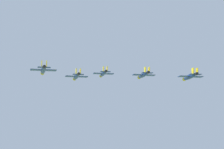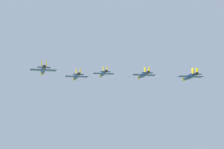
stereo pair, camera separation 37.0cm
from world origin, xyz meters
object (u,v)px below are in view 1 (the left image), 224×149
jet_lead (103,74)px  jet_left_outer (43,70)px  jet_right_wingman (143,75)px  jet_right_outer (190,77)px  jet_left_wingman (76,76)px

jet_lead → jet_left_outer: (9.74, 39.72, -4.84)m
jet_lead → jet_right_wingman: size_ratio=0.99×
jet_right_outer → jet_left_outer: bearing=90.8°
jet_left_outer → jet_right_outer: (-47.38, -23.71, -0.55)m
jet_left_wingman → jet_right_wingman: jet_right_wingman is taller
jet_left_wingman → jet_left_outer: bearing=138.8°
jet_right_wingman → jet_lead: bearing=39.3°
jet_left_outer → jet_right_wingman: bearing=-68.7°
jet_right_wingman → jet_left_outer: 42.73m
jet_lead → jet_left_wingman: size_ratio=1.02×
jet_lead → jet_left_outer: jet_lead is taller
jet_lead → jet_right_wingman: jet_lead is taller
jet_left_outer → jet_right_outer: size_ratio=0.98×
jet_left_wingman → jet_right_outer: jet_left_wingman is taller
jet_left_outer → jet_left_wingman: bearing=-40.5°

